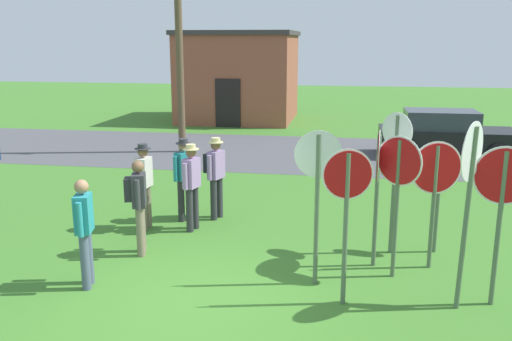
# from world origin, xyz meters

# --- Properties ---
(ground_plane) EXTENTS (80.00, 80.00, 0.00)m
(ground_plane) POSITION_xyz_m (0.00, 0.00, 0.00)
(ground_plane) COLOR #3D7528
(street_asphalt) EXTENTS (60.00, 6.40, 0.01)m
(street_asphalt) POSITION_xyz_m (0.00, 11.14, 0.00)
(street_asphalt) COLOR #4C4C51
(street_asphalt) RESTS_ON ground
(building_background) EXTENTS (5.28, 5.26, 4.13)m
(building_background) POSITION_xyz_m (-2.99, 18.74, 2.07)
(building_background) COLOR brown
(building_background) RESTS_ON ground
(utility_pole) EXTENTS (1.80, 0.24, 7.49)m
(utility_pole) POSITION_xyz_m (-3.36, 10.65, 3.92)
(utility_pole) COLOR brown
(utility_pole) RESTS_ON ground
(parked_car_on_street) EXTENTS (4.31, 2.04, 1.51)m
(parked_car_on_street) POSITION_xyz_m (5.30, 11.27, 0.69)
(parked_car_on_street) COLOR black
(parked_car_on_street) RESTS_ON ground
(stop_sign_leaning_left) EXTENTS (0.70, 0.15, 2.41)m
(stop_sign_leaning_left) POSITION_xyz_m (1.75, 0.92, 1.64)
(stop_sign_leaning_left) COLOR #51664C
(stop_sign_leaning_left) RESTS_ON ground
(stop_sign_tallest) EXTENTS (0.68, 0.28, 1.97)m
(stop_sign_tallest) POSITION_xyz_m (3.77, 2.59, 1.33)
(stop_sign_tallest) COLOR #51664C
(stop_sign_tallest) RESTS_ON ground
(stop_sign_low_front) EXTENTS (0.07, 0.84, 2.30)m
(stop_sign_low_front) POSITION_xyz_m (2.67, 1.79, 1.58)
(stop_sign_low_front) COLOR #51664C
(stop_sign_low_front) RESTS_ON ground
(stop_sign_leaning_right) EXTENTS (0.69, 0.18, 2.27)m
(stop_sign_leaning_right) POSITION_xyz_m (2.19, 0.31, 1.54)
(stop_sign_leaning_right) COLOR #51664C
(stop_sign_leaning_right) RESTS_ON ground
(stop_sign_rear_left) EXTENTS (0.82, 0.08, 2.31)m
(stop_sign_rear_left) POSITION_xyz_m (4.28, 0.64, 1.59)
(stop_sign_rear_left) COLOR #51664C
(stop_sign_rear_left) RESTS_ON ground
(stop_sign_rear_right) EXTENTS (0.43, 0.72, 2.66)m
(stop_sign_rear_right) POSITION_xyz_m (3.79, 0.43, 1.84)
(stop_sign_rear_right) COLOR #51664C
(stop_sign_rear_right) RESTS_ON ground
(stop_sign_far_back) EXTENTS (0.84, 0.26, 2.14)m
(stop_sign_far_back) POSITION_xyz_m (3.58, 1.86, 1.47)
(stop_sign_far_back) COLOR #51664C
(stop_sign_far_back) RESTS_ON ground
(stop_sign_center_cluster) EXTENTS (0.64, 0.47, 2.28)m
(stop_sign_center_cluster) POSITION_xyz_m (2.96, 1.39, 1.57)
(stop_sign_center_cluster) COLOR #51664C
(stop_sign_center_cluster) RESTS_ON ground
(stop_sign_nearest) EXTENTS (0.47, 0.44, 2.51)m
(stop_sign_nearest) POSITION_xyz_m (3.00, 2.45, 1.66)
(stop_sign_nearest) COLOR #51664C
(stop_sign_nearest) RESTS_ON ground
(person_on_left) EXTENTS (0.31, 0.56, 1.74)m
(person_on_left) POSITION_xyz_m (-0.81, 3.01, 0.98)
(person_on_left) COLOR #2D2D33
(person_on_left) RESTS_ON ground
(person_near_signs) EXTENTS (0.30, 0.56, 1.69)m
(person_near_signs) POSITION_xyz_m (-1.68, 0.24, 0.95)
(person_near_signs) COLOR #4C5670
(person_near_signs) RESTS_ON ground
(person_holding_notes) EXTENTS (0.42, 0.55, 1.69)m
(person_holding_notes) POSITION_xyz_m (-1.38, 1.63, 0.98)
(person_holding_notes) COLOR #7A6B56
(person_holding_notes) RESTS_ON ground
(person_in_teal) EXTENTS (0.44, 0.54, 1.74)m
(person_in_teal) POSITION_xyz_m (-0.53, 3.82, 1.01)
(person_in_teal) COLOR #2D2D33
(person_in_teal) RESTS_ON ground
(person_in_blue) EXTENTS (0.37, 0.51, 1.74)m
(person_in_blue) POSITION_xyz_m (-1.14, 3.58, 0.98)
(person_in_blue) COLOR #2D2D33
(person_in_blue) RESTS_ON ground
(person_with_sunhat) EXTENTS (0.31, 0.57, 1.74)m
(person_with_sunhat) POSITION_xyz_m (-1.75, 2.91, 0.98)
(person_with_sunhat) COLOR #7A6B56
(person_with_sunhat) RESTS_ON ground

